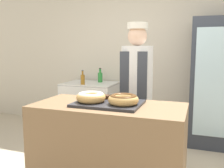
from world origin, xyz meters
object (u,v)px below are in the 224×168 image
object	(u,v)px
baker_person	(137,92)
bottle_amber	(83,79)
chest_freezer	(91,106)
brownie_back_right	(123,98)
beverage_fridge	(215,83)
donut_light_glaze	(91,97)
serving_tray	(108,103)
bottle_green	(100,77)
brownie_back_left	(105,97)
donut_chocolate_glaze	(123,99)

from	to	relation	value
baker_person	bottle_amber	bearing A→B (deg)	143.68
chest_freezer	brownie_back_right	bearing A→B (deg)	-55.92
beverage_fridge	bottle_amber	bearing A→B (deg)	-173.56
brownie_back_right	beverage_fridge	size ratio (longest dim) A/B	0.05
beverage_fridge	baker_person	bearing A→B (deg)	-131.23
donut_light_glaze	bottle_amber	world-z (taller)	bottle_amber
chest_freezer	bottle_amber	xyz separation A→B (m)	(-0.03, -0.23, 0.50)
serving_tray	beverage_fridge	bearing A→B (deg)	59.84
donut_light_glaze	bottle_green	distance (m)	2.03
brownie_back_left	baker_person	distance (m)	0.57
serving_tray	bottle_green	xyz separation A→B (m)	(-0.85, 1.86, 0.02)
serving_tray	chest_freezer	size ratio (longest dim) A/B	0.70
brownie_back_right	bottle_amber	bearing A→B (deg)	129.22
serving_tray	brownie_back_right	xyz separation A→B (m)	(0.09, 0.16, 0.03)
brownie_back_right	beverage_fridge	bearing A→B (deg)	59.88
donut_light_glaze	chest_freezer	size ratio (longest dim) A/B	0.31
donut_light_glaze	beverage_fridge	distance (m)	2.11
donut_light_glaze	baker_person	bearing A→B (deg)	70.89
serving_tray	bottle_green	bearing A→B (deg)	114.43
donut_light_glaze	chest_freezer	distance (m)	2.03
serving_tray	bottle_green	size ratio (longest dim) A/B	2.52
baker_person	donut_light_glaze	bearing A→B (deg)	-109.11
donut_light_glaze	beverage_fridge	bearing A→B (deg)	56.70
bottle_green	bottle_amber	world-z (taller)	bottle_green
serving_tray	donut_light_glaze	bearing A→B (deg)	-165.43
beverage_fridge	bottle_green	bearing A→B (deg)	175.68
brownie_back_left	brownie_back_right	distance (m)	0.18
brownie_back_right	beverage_fridge	world-z (taller)	beverage_fridge
bottle_amber	brownie_back_right	bearing A→B (deg)	-50.78
serving_tray	baker_person	distance (m)	0.70
donut_chocolate_glaze	beverage_fridge	world-z (taller)	beverage_fridge
serving_tray	brownie_back_left	xyz separation A→B (m)	(-0.09, 0.16, 0.03)
serving_tray	donut_chocolate_glaze	distance (m)	0.17
donut_light_glaze	baker_person	size ratio (longest dim) A/B	0.16
brownie_back_left	chest_freezer	distance (m)	1.88
brownie_back_left	beverage_fridge	bearing A→B (deg)	55.10
serving_tray	beverage_fridge	world-z (taller)	beverage_fridge
donut_light_glaze	chest_freezer	world-z (taller)	donut_light_glaze
serving_tray	bottle_amber	xyz separation A→B (m)	(-1.00, 1.50, 0.01)
donut_chocolate_glaze	chest_freezer	bearing A→B (deg)	122.55
baker_person	donut_chocolate_glaze	bearing A→B (deg)	-85.17
donut_chocolate_glaze	donut_light_glaze	bearing A→B (deg)	180.00
baker_person	chest_freezer	xyz separation A→B (m)	(-1.07, 1.04, -0.48)
chest_freezer	bottle_amber	size ratio (longest dim) A/B	3.80
donut_chocolate_glaze	chest_freezer	size ratio (longest dim) A/B	0.31
serving_tray	chest_freezer	xyz separation A→B (m)	(-0.97, 1.73, -0.48)
chest_freezer	bottle_amber	world-z (taller)	bottle_amber
serving_tray	donut_light_glaze	size ratio (longest dim) A/B	2.24
beverage_fridge	bottle_amber	distance (m)	2.02
beverage_fridge	chest_freezer	distance (m)	2.04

